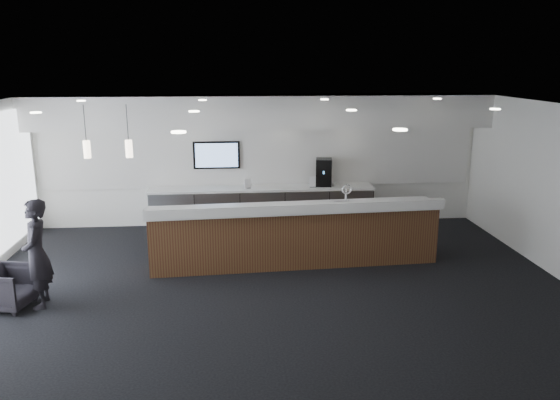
{
  "coord_description": "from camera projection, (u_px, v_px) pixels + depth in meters",
  "views": [
    {
      "loc": [
        -0.63,
        -8.34,
        3.69
      ],
      "look_at": [
        0.21,
        1.3,
        1.23
      ],
      "focal_mm": 35.0,
      "sensor_mm": 36.0,
      "label": 1
    }
  ],
  "objects": [
    {
      "name": "service_counter",
      "position": [
        295.0,
        234.0,
        10.15
      ],
      "size": [
        5.42,
        1.2,
        1.49
      ],
      "rotation": [
        0.0,
        0.0,
        0.06
      ],
      "color": "#492518",
      "rests_on": "ground"
    },
    {
      "name": "ceiling_can_lights",
      "position": [
        274.0,
        111.0,
        8.28
      ],
      "size": [
        7.0,
        5.0,
        0.02
      ],
      "primitive_type": null,
      "color": "white",
      "rests_on": "ceiling"
    },
    {
      "name": "back_credenza",
      "position": [
        262.0,
        207.0,
        12.41
      ],
      "size": [
        5.06,
        0.66,
        0.95
      ],
      "color": "gray",
      "rests_on": "ground"
    },
    {
      "name": "lounge_guest",
      "position": [
        37.0,
        254.0,
        8.31
      ],
      "size": [
        0.52,
        0.69,
        1.7
      ],
      "primitive_type": "imported",
      "rotation": [
        0.0,
        0.0,
        -1.37
      ],
      "color": "black",
      "rests_on": "ground"
    },
    {
      "name": "pendant_left",
      "position": [
        126.0,
        151.0,
        9.03
      ],
      "size": [
        0.12,
        0.12,
        0.3
      ],
      "primitive_type": "cylinder",
      "color": "beige",
      "rests_on": "ceiling"
    },
    {
      "name": "cup_1",
      "position": [
        327.0,
        185.0,
        12.35
      ],
      "size": [
        0.12,
        0.12,
        0.08
      ],
      "primitive_type": "imported",
      "rotation": [
        0.0,
        0.0,
        0.65
      ],
      "color": "white",
      "rests_on": "back_credenza"
    },
    {
      "name": "alcove_panel",
      "position": [
        261.0,
        156.0,
        12.45
      ],
      "size": [
        9.8,
        0.06,
        1.4
      ],
      "primitive_type": "cube",
      "color": "white",
      "rests_on": "back_wall"
    },
    {
      "name": "ground",
      "position": [
        274.0,
        292.0,
        9.01
      ],
      "size": [
        10.0,
        10.0,
        0.0
      ],
      "primitive_type": "plane",
      "color": "black",
      "rests_on": "ground"
    },
    {
      "name": "back_wall",
      "position": [
        261.0,
        160.0,
        12.51
      ],
      "size": [
        10.0,
        0.02,
        3.0
      ],
      "primitive_type": "cube",
      "color": "white",
      "rests_on": "ground"
    },
    {
      "name": "info_sign_left",
      "position": [
        248.0,
        183.0,
        12.16
      ],
      "size": [
        0.16,
        0.07,
        0.22
      ],
      "primitive_type": "cube",
      "rotation": [
        0.0,
        0.0,
        0.34
      ],
      "color": "white",
      "rests_on": "back_credenza"
    },
    {
      "name": "pendant_right",
      "position": [
        83.0,
        152.0,
        8.97
      ],
      "size": [
        0.12,
        0.12,
        0.3
      ],
      "primitive_type": "cylinder",
      "color": "beige",
      "rests_on": "ceiling"
    },
    {
      "name": "ceiling",
      "position": [
        274.0,
        109.0,
        8.28
      ],
      "size": [
        10.0,
        8.0,
        0.02
      ],
      "primitive_type": "cube",
      "color": "black",
      "rests_on": "back_wall"
    },
    {
      "name": "cup_2",
      "position": [
        321.0,
        185.0,
        12.34
      ],
      "size": [
        0.11,
        0.11,
        0.08
      ],
      "primitive_type": "imported",
      "rotation": [
        0.0,
        0.0,
        1.29
      ],
      "color": "white",
      "rests_on": "back_credenza"
    },
    {
      "name": "wall_tv",
      "position": [
        217.0,
        155.0,
        12.3
      ],
      "size": [
        1.05,
        0.08,
        0.62
      ],
      "color": "black",
      "rests_on": "back_wall"
    },
    {
      "name": "soffit_bulkhead",
      "position": [
        261.0,
        111.0,
        11.79
      ],
      "size": [
        10.0,
        0.9,
        0.7
      ],
      "primitive_type": "cube",
      "color": "white",
      "rests_on": "back_wall"
    },
    {
      "name": "info_sign_right",
      "position": [
        313.0,
        182.0,
        12.25
      ],
      "size": [
        0.18,
        0.02,
        0.24
      ],
      "primitive_type": "cube",
      "rotation": [
        0.0,
        0.0,
        0.01
      ],
      "color": "white",
      "rests_on": "back_credenza"
    },
    {
      "name": "cup_3",
      "position": [
        315.0,
        185.0,
        12.32
      ],
      "size": [
        0.11,
        0.11,
        0.08
      ],
      "primitive_type": "imported",
      "rotation": [
        0.0,
        0.0,
        1.94
      ],
      "color": "white",
      "rests_on": "back_credenza"
    },
    {
      "name": "armchair",
      "position": [
        7.0,
        288.0,
        8.37
      ],
      "size": [
        0.85,
        0.83,
        0.65
      ],
      "primitive_type": "imported",
      "rotation": [
        0.0,
        0.0,
        1.36
      ],
      "color": "black",
      "rests_on": "ground"
    },
    {
      "name": "cup_0",
      "position": [
        333.0,
        184.0,
        12.36
      ],
      "size": [
        0.09,
        0.09,
        0.08
      ],
      "primitive_type": "imported",
      "color": "white",
      "rests_on": "back_credenza"
    },
    {
      "name": "coffee_machine",
      "position": [
        324.0,
        172.0,
        12.37
      ],
      "size": [
        0.41,
        0.5,
        0.62
      ],
      "rotation": [
        0.0,
        0.0,
        -0.16
      ],
      "color": "black",
      "rests_on": "back_credenza"
    }
  ]
}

